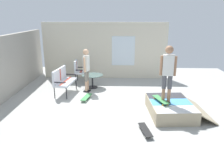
% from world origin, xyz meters
% --- Properties ---
extents(ground_plane, '(12.00, 12.00, 0.10)m').
position_xyz_m(ground_plane, '(0.00, 0.00, -0.05)').
color(ground_plane, '#A8A8A3').
extents(house_facade, '(0.23, 6.00, 2.69)m').
position_xyz_m(house_facade, '(3.80, 0.49, 1.35)').
color(house_facade, beige).
rests_on(house_facade, ground_plane).
extents(skate_ramp, '(1.84, 1.93, 0.42)m').
position_xyz_m(skate_ramp, '(-0.52, -1.87, 0.21)').
color(skate_ramp, tan).
rests_on(skate_ramp, ground_plane).
extents(patio_bench, '(1.31, 0.70, 1.02)m').
position_xyz_m(patio_bench, '(1.29, 2.00, 0.62)').
color(patio_bench, black).
rests_on(patio_bench, ground_plane).
extents(patio_chair_near_house, '(0.65, 0.58, 1.02)m').
position_xyz_m(patio_chair_near_house, '(2.91, 1.66, 0.61)').
color(patio_chair_near_house, black).
rests_on(patio_chair_near_house, ground_plane).
extents(patio_table, '(0.90, 0.90, 0.57)m').
position_xyz_m(patio_table, '(2.10, 0.93, 0.40)').
color(patio_table, black).
rests_on(patio_table, ground_plane).
extents(person_watching, '(0.47, 0.29, 1.74)m').
position_xyz_m(person_watching, '(1.57, 1.09, 1.02)').
color(person_watching, black).
rests_on(person_watching, ground_plane).
extents(person_skater, '(0.28, 0.48, 1.76)m').
position_xyz_m(person_skater, '(-0.62, -1.67, 1.45)').
color(person_skater, black).
rests_on(person_skater, skate_ramp).
extents(skateboard_by_bench, '(0.82, 0.35, 0.10)m').
position_xyz_m(skateboard_by_bench, '(0.68, 0.99, 0.08)').
color(skateboard_by_bench, '#3F8C4C').
rests_on(skateboard_by_bench, ground_plane).
extents(skateboard_spare, '(0.82, 0.35, 0.10)m').
position_xyz_m(skateboard_spare, '(-1.74, -0.95, 0.08)').
color(skateboard_spare, black).
rests_on(skateboard_spare, ground_plane).
extents(skateboard_on_ramp, '(0.82, 0.45, 0.10)m').
position_xyz_m(skateboard_on_ramp, '(-0.57, -1.53, 0.50)').
color(skateboard_on_ramp, '#3F8C4C').
rests_on(skateboard_on_ramp, skate_ramp).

